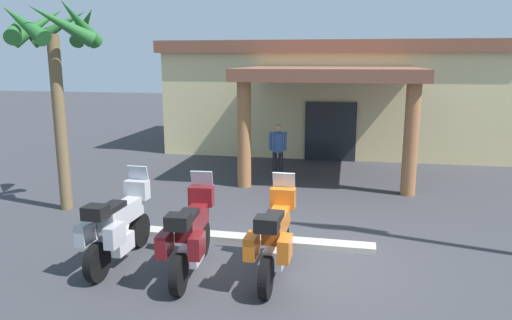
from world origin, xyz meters
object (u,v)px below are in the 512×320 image
object	(u,v)px
motel_building	(334,94)
motorcycle_maroon	(191,235)
pedestrian	(278,147)
motorcycle_orange	(275,237)
motorcycle_silver	(118,226)
palm_tree_roadside	(54,45)

from	to	relation	value
motel_building	motorcycle_maroon	bearing A→B (deg)	-98.40
motorcycle_maroon	pedestrian	world-z (taller)	pedestrian
motorcycle_maroon	motorcycle_orange	size ratio (longest dim) A/B	1.00
motorcycle_maroon	motel_building	bearing A→B (deg)	-11.84
motel_building	motorcycle_silver	bearing A→B (deg)	-104.54
motorcycle_silver	motorcycle_orange	distance (m)	2.81
motorcycle_silver	pedestrian	world-z (taller)	pedestrian
motel_building	motorcycle_silver	size ratio (longest dim) A/B	5.93
motorcycle_silver	motorcycle_maroon	bearing A→B (deg)	-95.88
motel_building	motorcycle_maroon	world-z (taller)	motel_building
motorcycle_maroon	motorcycle_orange	distance (m)	1.42
pedestrian	palm_tree_roadside	bearing A→B (deg)	126.19
motorcycle_maroon	pedestrian	distance (m)	6.96
motorcycle_maroon	palm_tree_roadside	world-z (taller)	palm_tree_roadside
motel_building	motorcycle_orange	xyz separation A→B (m)	(-0.28, -12.84, -1.46)
motorcycle_maroon	motorcycle_silver	bearing A→B (deg)	79.01
motorcycle_orange	pedestrian	distance (m)	6.86
motel_building	motorcycle_maroon	xyz separation A→B (m)	(-1.68, -13.03, -1.46)
motorcycle_maroon	palm_tree_roadside	xyz separation A→B (m)	(-4.20, 2.84, 3.20)
motel_building	palm_tree_roadside	world-z (taller)	palm_tree_roadside
motorcycle_orange	palm_tree_roadside	distance (m)	6.98
motorcycle_silver	motorcycle_orange	bearing A→B (deg)	-88.95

